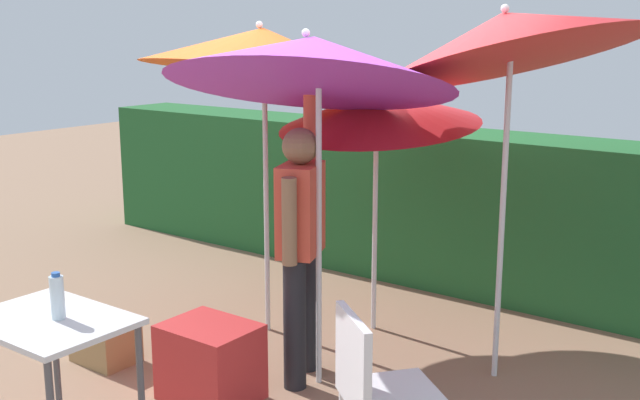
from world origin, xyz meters
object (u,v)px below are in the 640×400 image
umbrella_yellow (262,50)px  bottle_water (57,297)px  umbrella_rainbow (313,62)px  crate_cardboard (105,339)px  chair_plastic (378,389)px  folding_table (50,336)px  person_vendor (301,236)px  umbrella_orange (379,108)px  umbrella_navy (508,37)px  cooler_box (210,362)px

umbrella_yellow → bottle_water: bearing=-80.2°
umbrella_rainbow → crate_cardboard: umbrella_rainbow is taller
chair_plastic → folding_table: size_ratio=1.11×
person_vendor → bottle_water: 1.52m
umbrella_yellow → person_vendor: umbrella_yellow is taller
umbrella_orange → crate_cardboard: bearing=-125.7°
umbrella_rainbow → folding_table: umbrella_rainbow is taller
umbrella_navy → person_vendor: 1.70m
umbrella_navy → crate_cardboard: (-2.17, -1.31, -1.97)m
crate_cardboard → folding_table: size_ratio=0.50×
umbrella_navy → chair_plastic: bearing=-87.0°
folding_table → umbrella_yellow: bearing=98.4°
cooler_box → folding_table: size_ratio=0.67×
umbrella_yellow → cooler_box: umbrella_yellow is taller
umbrella_yellow → crate_cardboard: umbrella_yellow is taller
chair_plastic → folding_table: 1.66m
umbrella_rainbow → umbrella_yellow: umbrella_rainbow is taller
person_vendor → bottle_water: bearing=-104.4°
umbrella_rainbow → cooler_box: bearing=-122.1°
umbrella_rainbow → chair_plastic: umbrella_rainbow is taller
cooler_box → crate_cardboard: (-0.94, -0.03, -0.08)m
umbrella_yellow → chair_plastic: (1.76, -1.24, -1.52)m
umbrella_navy → umbrella_rainbow: bearing=-140.5°
crate_cardboard → folding_table: bearing=-49.7°
umbrella_navy → person_vendor: umbrella_navy is taller
crate_cardboard → bottle_water: 1.41m
umbrella_rainbow → umbrella_navy: 1.14m
cooler_box → crate_cardboard: 0.95m
umbrella_yellow → umbrella_navy: 1.70m
umbrella_rainbow → crate_cardboard: (-1.29, -0.58, -1.83)m
umbrella_rainbow → umbrella_orange: 1.06m
umbrella_navy → crate_cardboard: size_ratio=6.36×
umbrella_rainbow → umbrella_orange: bearing=99.7°
umbrella_orange → folding_table: 2.69m
umbrella_yellow → person_vendor: 1.40m
umbrella_navy → person_vendor: (-0.97, -0.72, -1.19)m
umbrella_yellow → chair_plastic: bearing=-35.1°
umbrella_rainbow → bottle_water: size_ratio=10.01×
umbrella_yellow → crate_cardboard: size_ratio=5.75×
umbrella_yellow → folding_table: 2.43m
umbrella_navy → folding_table: 3.00m
person_vendor → cooler_box: size_ratio=3.50×
umbrella_navy → chair_plastic: 2.18m
umbrella_navy → crate_cardboard: 3.21m
umbrella_navy → bottle_water: size_ratio=10.55×
chair_plastic → crate_cardboard: (-2.25, 0.16, -0.36)m
umbrella_yellow → chair_plastic: size_ratio=2.57×
umbrella_yellow → person_vendor: bearing=-34.6°
person_vendor → chair_plastic: person_vendor is taller
person_vendor → chair_plastic: size_ratio=2.11×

